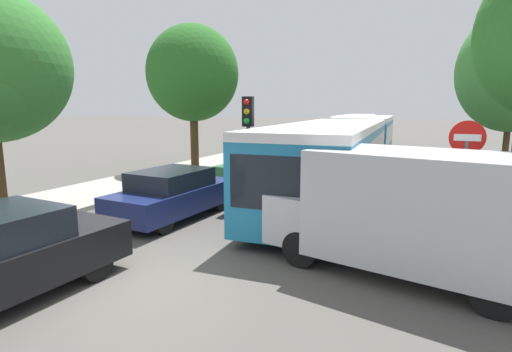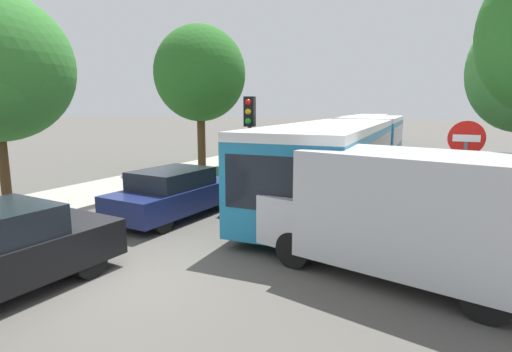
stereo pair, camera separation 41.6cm
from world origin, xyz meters
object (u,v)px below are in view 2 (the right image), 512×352
Objects in this scene: city_bus_rear at (367,128)px; queued_car_red at (314,153)px; queued_car_navy at (174,193)px; no_entry_sign at (464,167)px; tree_left_mid at (200,76)px; queued_car_green at (262,166)px; articulated_bus at (353,148)px; traffic_light at (250,127)px; white_van at (408,212)px.

city_bus_rear is 2.61× the size of queued_car_red.
no_entry_sign reaches higher than queued_car_navy.
queued_car_green is at bearing -23.34° from tree_left_mid.
queued_car_red is at bearing 0.72° from queued_car_navy.
tree_left_mid is at bearing -121.68° from no_entry_sign.
tree_left_mid is (-7.49, 0.45, 3.03)m from articulated_bus.
articulated_bus is at bearing -64.76° from queued_car_green.
articulated_bus is 5.15× the size of traffic_light.
queued_car_red is at bearing -146.83° from no_entry_sign.
no_entry_sign reaches higher than white_van.
articulated_bus is at bearing -173.91° from city_bus_rear.
queued_car_navy is at bearing -41.97° from traffic_light.
tree_left_mid is (-5.46, 5.33, 2.02)m from traffic_light.
queued_car_red reaches higher than queued_car_navy.
city_bus_rear is at bearing -65.92° from white_van.
queued_car_red is at bearing 176.24° from traffic_light.
traffic_light is 1.21× the size of no_entry_sign.
no_entry_sign reaches higher than queued_car_green.
traffic_light is at bearing -171.14° from queued_car_red.
no_entry_sign is at bearing -143.71° from queued_car_red.
queued_car_navy is at bearing -177.15° from queued_car_green.
queued_car_red is 12.34m from no_entry_sign.
traffic_light is at bearing -105.74° from no_entry_sign.
tree_left_mid is at bearing -28.96° from white_van.
tree_left_mid is (-10.47, 8.72, 3.28)m from white_van.
queued_car_navy is 0.98× the size of queued_car_green.
white_van is 1.55× the size of traffic_light.
articulated_bus is at bearing -3.42° from tree_left_mid.
queued_car_navy is 7.28m from no_entry_sign.
queued_car_green is at bearing -36.86° from white_van.
queued_car_green is 0.79× the size of white_van.
articulated_bus reaches higher than city_bus_rear.
articulated_bus is 8.09m from tree_left_mid.
city_bus_rear reaches higher than queued_car_navy.
queued_car_red is (0.22, -13.88, -0.64)m from city_bus_rear.
no_entry_sign reaches higher than queued_car_red.
tree_left_mid is at bearing -143.83° from traffic_light.
articulated_bus is at bearing -149.65° from no_entry_sign.
queued_car_green is 8.90m from no_entry_sign.
traffic_light is at bearing -44.32° from tree_left_mid.
queued_car_navy is at bearing -86.63° from no_entry_sign.
city_bus_rear is 26.61m from white_van.
city_bus_rear is at bearing -173.64° from articulated_bus.
no_entry_sign is (0.84, 1.74, 0.64)m from white_van.
white_van is at bearing -39.79° from tree_left_mid.
no_entry_sign is (7.17, 0.42, 1.18)m from queued_car_navy.
city_bus_rear is at bearing 4.03° from queued_car_red.
city_bus_rear is at bearing 2.59° from queued_car_navy.
no_entry_sign is at bearing -105.11° from white_van.
white_van is at bearing 16.14° from articulated_bus.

